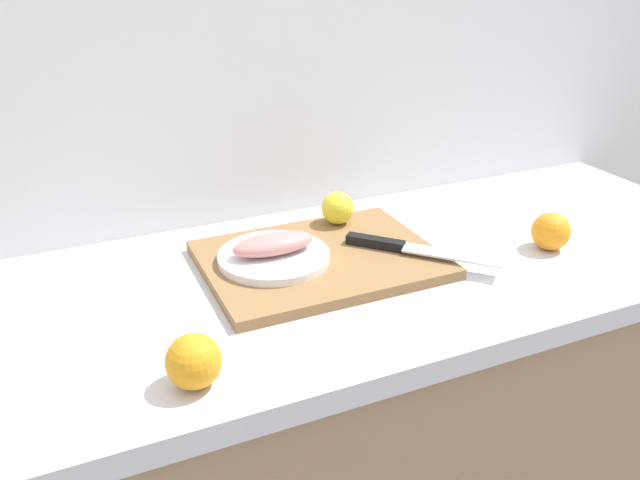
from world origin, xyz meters
The scene contains 8 objects.
back_wall centered at (0.00, 0.33, 1.25)m, with size 3.20×0.05×2.50m, color white.
cutting_board centered at (0.12, 0.04, 0.91)m, with size 0.42×0.32×0.02m, color olive.
white_plate centered at (0.04, 0.05, 0.93)m, with size 0.20×0.20×0.01m, color white.
fish_fillet centered at (0.04, 0.05, 0.95)m, with size 0.15×0.06×0.04m, color tan.
chef_knife centered at (0.26, -0.01, 0.93)m, with size 0.22×0.23×0.02m.
lemon_0 centered at (0.21, 0.16, 0.95)m, with size 0.07×0.07×0.07m, color yellow.
orange_0 centered at (-0.17, -0.21, 0.94)m, with size 0.08×0.08×0.08m, color orange.
orange_1 centered at (0.55, -0.08, 0.94)m, with size 0.07×0.07×0.07m, color orange.
Camera 1 is at (-0.31, -0.92, 1.44)m, focal length 36.08 mm.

